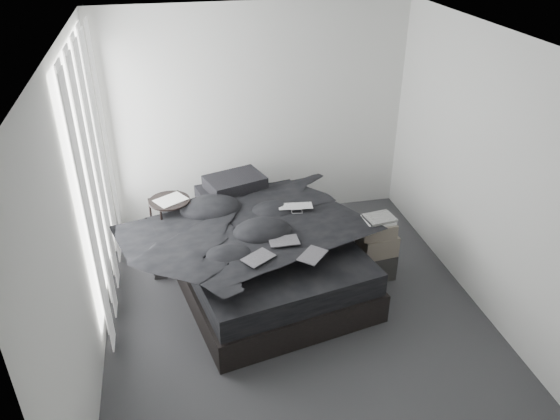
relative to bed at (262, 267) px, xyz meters
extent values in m
cube|color=#333335|center=(0.22, -0.67, -0.15)|extent=(3.60, 4.20, 0.01)
cube|color=white|center=(0.22, -0.67, 2.45)|extent=(3.60, 4.20, 0.01)
cube|color=silver|center=(0.22, 1.43, 1.15)|extent=(3.60, 0.01, 2.60)
cube|color=silver|center=(0.22, -2.77, 1.15)|extent=(3.60, 0.01, 2.60)
cube|color=silver|center=(-1.58, -0.67, 1.15)|extent=(0.01, 4.20, 2.60)
cube|color=silver|center=(2.02, -0.67, 1.15)|extent=(0.01, 4.20, 2.60)
cube|color=white|center=(-1.56, 0.23, 1.20)|extent=(0.02, 2.00, 2.30)
cube|color=white|center=(-1.51, 0.23, 1.13)|extent=(0.06, 2.12, 2.48)
cube|color=black|center=(0.00, 0.00, 0.00)|extent=(2.10, 2.52, 0.30)
cube|color=black|center=(0.00, 0.00, 0.27)|extent=(2.02, 2.44, 0.24)
imported|color=black|center=(0.01, -0.05, 0.52)|extent=(1.99, 2.19, 0.26)
cube|color=black|center=(-0.23, 0.84, 0.46)|extent=(0.75, 0.58, 0.15)
cube|color=black|center=(-0.15, 0.83, 0.61)|extent=(0.73, 0.60, 0.14)
imported|color=silver|center=(0.39, 0.14, 0.66)|extent=(0.38, 0.27, 0.03)
cube|color=black|center=(-0.15, -0.64, 0.65)|extent=(0.34, 0.31, 0.01)
cube|color=black|center=(0.14, -0.41, 0.66)|extent=(0.28, 0.19, 0.01)
cube|color=black|center=(0.34, -0.70, 0.67)|extent=(0.33, 0.33, 0.01)
cylinder|color=black|center=(-0.88, 0.49, 0.25)|extent=(0.56, 0.56, 0.79)
cube|color=white|center=(-0.87, 0.48, 0.65)|extent=(0.38, 0.35, 0.02)
cube|color=black|center=(-1.05, 0.32, -0.08)|extent=(0.14, 0.20, 0.14)
cube|color=black|center=(1.18, -0.18, -0.01)|extent=(0.40, 0.32, 0.29)
cube|color=#675D51|center=(1.19, -0.18, 0.25)|extent=(0.40, 0.33, 0.22)
cube|color=#675D51|center=(1.17, -0.18, 0.44)|extent=(0.36, 0.29, 0.15)
cube|color=silver|center=(1.18, -0.18, 0.53)|extent=(0.31, 0.25, 0.03)
cube|color=silver|center=(1.19, -0.18, 0.56)|extent=(0.32, 0.27, 0.03)
camera|label=1|loc=(-0.81, -4.64, 3.36)|focal=35.00mm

